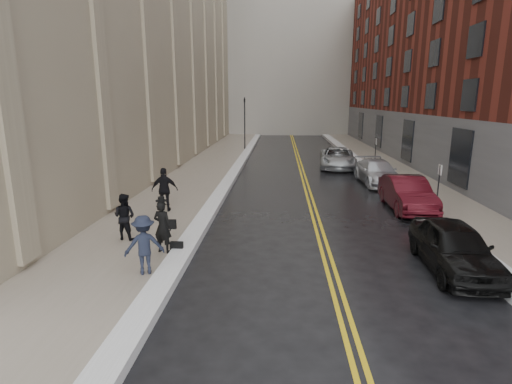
# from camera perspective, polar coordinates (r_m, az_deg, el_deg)

# --- Properties ---
(ground) EXTENTS (160.00, 160.00, 0.00)m
(ground) POSITION_cam_1_polar(r_m,az_deg,el_deg) (10.85, -1.88, -14.28)
(ground) COLOR black
(ground) RESTS_ON ground
(sidewalk_left) EXTENTS (4.00, 64.00, 0.15)m
(sidewalk_left) POSITION_cam_1_polar(r_m,az_deg,el_deg) (26.62, -8.35, 2.30)
(sidewalk_left) COLOR gray
(sidewalk_left) RESTS_ON ground
(sidewalk_right) EXTENTS (3.00, 64.00, 0.15)m
(sidewalk_right) POSITION_cam_1_polar(r_m,az_deg,el_deg) (27.28, 20.64, 1.85)
(sidewalk_right) COLOR gray
(sidewalk_right) RESTS_ON ground
(lane_stripe_a) EXTENTS (0.12, 64.00, 0.01)m
(lane_stripe_a) POSITION_cam_1_polar(r_m,az_deg,el_deg) (26.12, 6.61, 1.98)
(lane_stripe_a) COLOR gold
(lane_stripe_a) RESTS_ON ground
(lane_stripe_b) EXTENTS (0.12, 64.00, 0.01)m
(lane_stripe_b) POSITION_cam_1_polar(r_m,az_deg,el_deg) (26.13, 7.13, 1.97)
(lane_stripe_b) COLOR gold
(lane_stripe_b) RESTS_ON ground
(snow_ridge_left) EXTENTS (0.70, 60.80, 0.26)m
(snow_ridge_left) POSITION_cam_1_polar(r_m,az_deg,el_deg) (26.24, -3.43, 2.38)
(snow_ridge_left) COLOR white
(snow_ridge_left) RESTS_ON ground
(snow_ridge_right) EXTENTS (0.85, 60.80, 0.30)m
(snow_ridge_right) POSITION_cam_1_polar(r_m,az_deg,el_deg) (26.78, 16.87, 2.10)
(snow_ridge_right) COLOR white
(snow_ridge_right) RESTS_ON ground
(building_right) EXTENTS (14.00, 50.00, 18.00)m
(building_right) POSITION_cam_1_polar(r_m,az_deg,el_deg) (36.79, 31.86, 17.46)
(building_right) COLOR maroon
(building_right) RESTS_ON ground
(traffic_signal) EXTENTS (0.18, 0.15, 5.20)m
(traffic_signal) POSITION_cam_1_polar(r_m,az_deg,el_deg) (39.80, -1.63, 10.32)
(traffic_signal) COLOR black
(traffic_signal) RESTS_ON ground
(parking_sign_near) EXTENTS (0.06, 0.35, 2.23)m
(parking_sign_near) POSITION_cam_1_polar(r_m,az_deg,el_deg) (19.27, 24.62, 1.01)
(parking_sign_near) COLOR black
(parking_sign_near) RESTS_ON ground
(parking_sign_far) EXTENTS (0.06, 0.35, 2.23)m
(parking_sign_far) POSITION_cam_1_polar(r_m,az_deg,el_deg) (30.62, 16.70, 5.71)
(parking_sign_far) COLOR black
(parking_sign_far) RESTS_ON ground
(car_black) EXTENTS (1.85, 4.34, 1.46)m
(car_black) POSITION_cam_1_polar(r_m,az_deg,el_deg) (13.28, 26.45, -7.04)
(car_black) COLOR black
(car_black) RESTS_ON ground
(car_maroon) EXTENTS (1.63, 4.63, 1.53)m
(car_maroon) POSITION_cam_1_polar(r_m,az_deg,el_deg) (19.68, 20.75, -0.19)
(car_maroon) COLOR #3F0B12
(car_maroon) RESTS_ON ground
(car_silver_near) EXTENTS (2.24, 4.99, 1.42)m
(car_silver_near) POSITION_cam_1_polar(r_m,az_deg,el_deg) (25.19, 16.93, 2.73)
(car_silver_near) COLOR #B5B6BD
(car_silver_near) RESTS_ON ground
(car_silver_far) EXTENTS (3.00, 5.65, 1.51)m
(car_silver_far) POSITION_cam_1_polar(r_m,az_deg,el_deg) (30.36, 11.58, 4.80)
(car_silver_far) COLOR #A4A8AC
(car_silver_far) RESTS_ON ground
(pedestrian_main) EXTENTS (0.72, 0.57, 1.72)m
(pedestrian_main) POSITION_cam_1_polar(r_m,az_deg,el_deg) (13.17, -13.19, -4.85)
(pedestrian_main) COLOR black
(pedestrian_main) RESTS_ON sidewalk_left
(pedestrian_a) EXTENTS (0.92, 0.78, 1.65)m
(pedestrian_a) POSITION_cam_1_polar(r_m,az_deg,el_deg) (14.78, -18.27, -3.34)
(pedestrian_a) COLOR black
(pedestrian_a) RESTS_ON sidewalk_left
(pedestrian_b) EXTENTS (1.26, 0.99, 1.71)m
(pedestrian_b) POSITION_cam_1_polar(r_m,az_deg,el_deg) (11.74, -15.70, -7.26)
(pedestrian_b) COLOR #191E2E
(pedestrian_b) RESTS_ON sidewalk_left
(pedestrian_c) EXTENTS (1.19, 0.62, 1.94)m
(pedestrian_c) POSITION_cam_1_polar(r_m,az_deg,el_deg) (17.98, -12.91, 0.32)
(pedestrian_c) COLOR black
(pedestrian_c) RESTS_ON sidewalk_left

